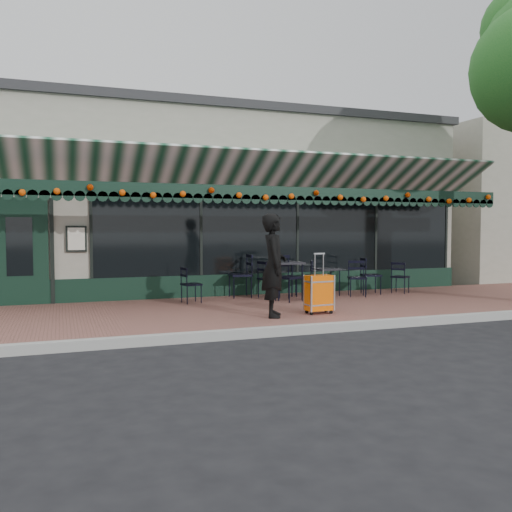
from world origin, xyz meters
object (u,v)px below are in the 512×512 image
object	(u,v)px
suitcase	(319,294)
chair_b_front	(289,278)
cafe_table_b	(286,266)
chair_b_right	(269,279)
chair_a_left	(304,278)
chair_b_left	(240,276)
chair_a_extra	(400,277)
chair_solo	(191,285)
chair_a_front	(357,278)
chair_a_right	(371,276)
cafe_table_a	(327,271)
woman	(274,265)

from	to	relation	value
suitcase	chair_b_front	bearing A→B (deg)	79.74
cafe_table_b	chair_b_right	size ratio (longest dim) A/B	0.97
chair_a_left	chair_b_left	bearing A→B (deg)	-78.54
chair_b_right	chair_a_extra	bearing A→B (deg)	-102.81
chair_b_left	chair_solo	size ratio (longest dim) A/B	1.30
chair_a_front	chair_b_front	xyz separation A→B (m)	(-1.79, -0.20, 0.09)
chair_a_right	chair_b_left	xyz separation A→B (m)	(-3.13, 0.46, 0.06)
chair_b_right	chair_b_front	size ratio (longest dim) A/B	0.85
suitcase	chair_a_front	bearing A→B (deg)	40.11
chair_solo	cafe_table_a	bearing A→B (deg)	-96.15
cafe_table_b	chair_a_front	distance (m)	1.75
chair_a_left	chair_a_front	world-z (taller)	chair_a_left
woman	chair_b_right	xyz separation A→B (m)	(0.84, 2.40, -0.49)
chair_a_extra	chair_a_left	bearing A→B (deg)	47.00
chair_a_right	chair_b_left	size ratio (longest dim) A/B	0.88
cafe_table_b	chair_b_left	xyz separation A→B (m)	(-0.87, 0.57, -0.24)
chair_b_left	chair_b_right	distance (m)	0.67
chair_solo	chair_a_front	bearing A→B (deg)	-102.69
cafe_table_b	chair_a_front	xyz separation A→B (m)	(1.72, -0.18, -0.33)
cafe_table_a	chair_a_front	distance (m)	0.71
cafe_table_a	chair_b_right	size ratio (longest dim) A/B	0.74
chair_b_right	cafe_table_b	bearing A→B (deg)	-135.13
chair_a_front	chair_a_right	bearing A→B (deg)	50.78
chair_a_right	chair_a_extra	size ratio (longest dim) A/B	1.14
cafe_table_a	chair_a_extra	bearing A→B (deg)	-6.26
chair_a_right	cafe_table_a	bearing A→B (deg)	96.33
chair_b_left	chair_solo	world-z (taller)	chair_b_left
chair_b_front	chair_solo	size ratio (longest dim) A/B	1.31
chair_b_left	chair_b_front	size ratio (longest dim) A/B	0.99
chair_a_right	chair_a_extra	distance (m)	0.78
chair_b_front	suitcase	bearing A→B (deg)	-118.32
woman	chair_b_left	xyz separation A→B (m)	(0.28, 2.75, -0.42)
suitcase	cafe_table_a	xyz separation A→B (m)	(1.39, 2.37, 0.20)
woman	chair_a_front	size ratio (longest dim) A/B	2.20
chair_a_right	chair_solo	distance (m)	4.39
woman	chair_b_front	xyz separation A→B (m)	(1.08, 1.80, -0.41)
chair_a_extra	chair_b_left	bearing A→B (deg)	46.09
chair_a_extra	chair_b_right	world-z (taller)	chair_b_right
chair_a_left	chair_b_left	world-z (taller)	chair_b_left
chair_a_front	chair_b_front	distance (m)	1.81
cafe_table_a	chair_b_front	bearing A→B (deg)	-153.81
cafe_table_a	chair_b_front	xyz separation A→B (m)	(-1.23, -0.61, -0.06)
cafe_table_a	chair_a_left	xyz separation A→B (m)	(-0.56, 0.09, -0.15)
cafe_table_a	chair_b_right	xyz separation A→B (m)	(-1.46, -0.01, -0.14)
woman	chair_a_right	world-z (taller)	woman
suitcase	chair_solo	bearing A→B (deg)	125.62
suitcase	chair_b_right	bearing A→B (deg)	86.70
chair_a_left	chair_b_right	bearing A→B (deg)	-62.48
woman	cafe_table_a	xyz separation A→B (m)	(2.31, 2.41, -0.35)
woman	cafe_table_b	world-z (taller)	woman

